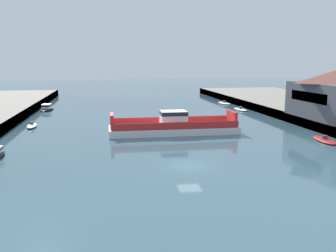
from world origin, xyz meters
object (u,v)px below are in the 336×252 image
(moored_boat_near_left, at_px, (241,109))
(moored_boat_mid_left, at_px, (224,103))
(moored_boat_far_left, at_px, (32,126))
(moored_boat_near_right, at_px, (47,108))
(moored_boat_mid_right, at_px, (324,140))
(chain_ferry, at_px, (173,126))

(moored_boat_near_left, relative_size, moored_boat_mid_left, 0.98)
(moored_boat_far_left, bearing_deg, moored_boat_near_left, 19.33)
(moored_boat_near_right, height_order, moored_boat_mid_right, moored_boat_near_right)
(chain_ferry, xyz_separation_m, moored_boat_mid_left, (20.91, 37.68, -0.88))
(moored_boat_far_left, bearing_deg, moored_boat_near_right, 92.22)
(moored_boat_mid_left, height_order, moored_boat_mid_right, moored_boat_mid_left)
(moored_boat_near_left, height_order, moored_boat_near_right, moored_boat_near_right)
(moored_boat_mid_right, bearing_deg, moored_boat_near_left, 89.38)
(moored_boat_mid_left, relative_size, moored_boat_mid_right, 1.01)
(chain_ferry, relative_size, moored_boat_mid_left, 3.27)
(moored_boat_near_left, bearing_deg, moored_boat_far_left, -160.67)
(moored_boat_mid_left, bearing_deg, moored_boat_far_left, -147.15)
(moored_boat_mid_left, relative_size, moored_boat_far_left, 1.26)
(moored_boat_near_left, height_order, moored_boat_far_left, moored_boat_far_left)
(chain_ferry, relative_size, moored_boat_far_left, 4.13)
(chain_ferry, distance_m, moored_boat_near_right, 40.29)
(moored_boat_near_left, distance_m, moored_boat_near_right, 45.26)
(moored_boat_near_right, xyz_separation_m, moored_boat_far_left, (0.89, -23.09, -0.29))
(moored_boat_near_right, bearing_deg, moored_boat_far_left, -87.78)
(moored_boat_mid_right, bearing_deg, moored_boat_near_right, 136.56)
(chain_ferry, bearing_deg, moored_boat_mid_left, 60.98)
(moored_boat_near_left, xyz_separation_m, moored_boat_near_right, (-44.58, 7.76, 0.35))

